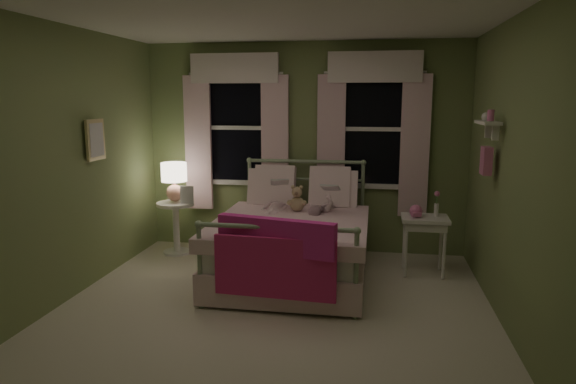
% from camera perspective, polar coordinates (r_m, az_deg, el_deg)
% --- Properties ---
extents(room_shell, '(4.20, 4.20, 4.20)m').
position_cam_1_polar(room_shell, '(4.39, -2.00, 2.26)').
color(room_shell, silver).
rests_on(room_shell, ground).
extents(bed, '(1.58, 2.04, 1.18)m').
position_cam_1_polar(bed, '(5.58, 0.60, -5.59)').
color(bed, white).
rests_on(bed, ground).
extents(pink_throw, '(1.10, 0.33, 0.71)m').
position_cam_1_polar(pink_throw, '(4.54, -1.43, -6.38)').
color(pink_throw, '#D82A90').
rests_on(pink_throw, bed).
extents(child_left, '(0.30, 0.21, 0.80)m').
position_cam_1_polar(child_left, '(5.90, -1.44, 1.15)').
color(child_left, '#F7D1DD').
rests_on(child_left, bed).
extents(child_right, '(0.41, 0.36, 0.72)m').
position_cam_1_polar(child_right, '(5.83, 3.97, 0.59)').
color(child_right, '#F7D1DD').
rests_on(child_right, bed).
extents(book_left, '(0.22, 0.15, 0.26)m').
position_cam_1_polar(book_left, '(5.66, -1.92, 0.65)').
color(book_left, beige).
rests_on(book_left, child_left).
extents(book_right, '(0.20, 0.12, 0.26)m').
position_cam_1_polar(book_right, '(5.59, 3.72, 0.06)').
color(book_right, beige).
rests_on(book_right, child_right).
extents(teddy_bear, '(0.22, 0.18, 0.30)m').
position_cam_1_polar(teddy_bear, '(5.73, 1.02, -0.95)').
color(teddy_bear, tan).
rests_on(teddy_bear, bed).
extents(nightstand_left, '(0.46, 0.46, 0.65)m').
position_cam_1_polar(nightstand_left, '(6.54, -12.35, -3.12)').
color(nightstand_left, white).
rests_on(nightstand_left, ground).
extents(table_lamp, '(0.31, 0.31, 0.48)m').
position_cam_1_polar(table_lamp, '(6.44, -12.53, 1.52)').
color(table_lamp, '#E09C85').
rests_on(table_lamp, nightstand_left).
extents(book_nightstand, '(0.19, 0.25, 0.02)m').
position_cam_1_polar(book_nightstand, '(6.38, -11.86, -1.24)').
color(book_nightstand, beige).
rests_on(book_nightstand, nightstand_left).
extents(nightstand_right, '(0.50, 0.40, 0.64)m').
position_cam_1_polar(nightstand_right, '(5.80, 14.94, -3.64)').
color(nightstand_right, white).
rests_on(nightstand_right, ground).
extents(pink_toy, '(0.14, 0.20, 0.14)m').
position_cam_1_polar(pink_toy, '(5.75, 14.03, -2.09)').
color(pink_toy, pink).
rests_on(pink_toy, nightstand_right).
extents(bud_vase, '(0.06, 0.06, 0.28)m').
position_cam_1_polar(bud_vase, '(5.80, 16.19, -1.25)').
color(bud_vase, white).
rests_on(bud_vase, nightstand_right).
extents(window_left, '(1.34, 0.13, 1.96)m').
position_cam_1_polar(window_left, '(6.53, -5.80, 7.73)').
color(window_left, black).
rests_on(window_left, room_shell).
extents(window_right, '(1.34, 0.13, 1.96)m').
position_cam_1_polar(window_right, '(6.29, 9.43, 7.55)').
color(window_right, black).
rests_on(window_right, room_shell).
extents(wall_shelf, '(0.15, 0.50, 0.60)m').
position_cam_1_polar(wall_shelf, '(5.08, 21.27, 5.21)').
color(wall_shelf, white).
rests_on(wall_shelf, room_shell).
extents(framed_picture, '(0.03, 0.32, 0.42)m').
position_cam_1_polar(framed_picture, '(5.63, -20.61, 5.45)').
color(framed_picture, beige).
rests_on(framed_picture, room_shell).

